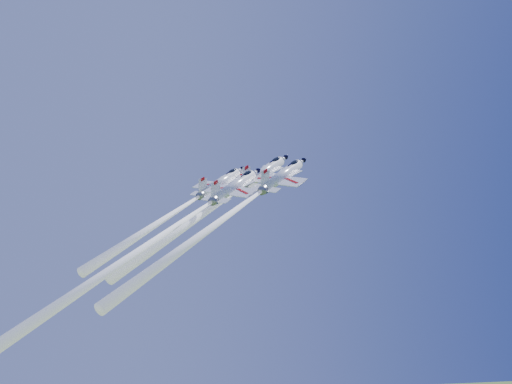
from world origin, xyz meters
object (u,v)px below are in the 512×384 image
object	(u,v)px
jet_lead	(220,202)
jet_slot	(161,236)
jet_left	(180,209)
jet_right	(231,213)

from	to	relation	value
jet_lead	jet_slot	world-z (taller)	jet_lead
jet_left	jet_right	bearing A→B (deg)	-7.82
jet_lead	jet_left	xyz separation A→B (m)	(-7.15, 0.83, -1.37)
jet_lead	jet_slot	size ratio (longest dim) A/B	0.86
jet_left	jet_slot	distance (m)	14.48
jet_right	jet_slot	xyz separation A→B (m)	(-11.55, -2.04, -4.39)
jet_lead	jet_right	size ratio (longest dim) A/B	0.94
jet_lead	jet_slot	bearing A→B (deg)	-88.91
jet_left	jet_right	world-z (taller)	jet_right
jet_left	jet_right	distance (m)	12.40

